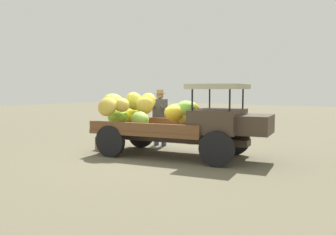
# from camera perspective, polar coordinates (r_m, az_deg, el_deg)

# --- Properties ---
(ground_plane) EXTENTS (60.00, 60.00, 0.00)m
(ground_plane) POSITION_cam_1_polar(r_m,az_deg,el_deg) (9.16, -1.45, -6.24)
(ground_plane) COLOR #645D47
(truck) EXTENTS (4.64, 2.49, 1.84)m
(truck) POSITION_cam_1_polar(r_m,az_deg,el_deg) (9.01, 1.75, -0.35)
(truck) COLOR #413227
(truck) RESTS_ON ground
(farmer) EXTENTS (0.52, 0.48, 1.71)m
(farmer) POSITION_cam_1_polar(r_m,az_deg,el_deg) (10.74, -1.30, 0.58)
(farmer) COLOR #4B5578
(farmer) RESTS_ON ground
(wooden_crate) EXTENTS (0.55, 0.48, 0.38)m
(wooden_crate) POSITION_cam_1_polar(r_m,az_deg,el_deg) (10.25, -9.76, -4.07)
(wooden_crate) COLOR olive
(wooden_crate) RESTS_ON ground
(loose_banana_bunch) EXTENTS (0.40, 0.56, 0.30)m
(loose_banana_bunch) POSITION_cam_1_polar(r_m,az_deg,el_deg) (11.38, 4.25, -3.38)
(loose_banana_bunch) COLOR gold
(loose_banana_bunch) RESTS_ON ground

